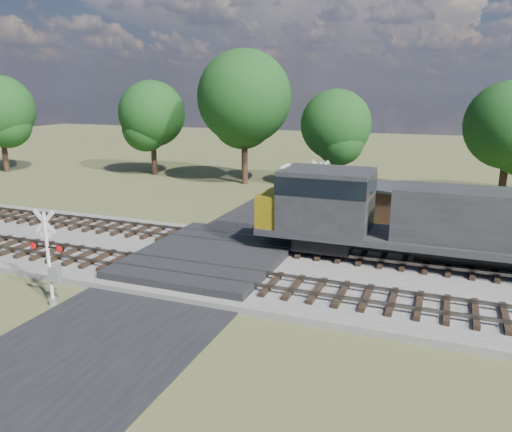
% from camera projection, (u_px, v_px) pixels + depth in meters
% --- Properties ---
extents(ground, '(160.00, 160.00, 0.00)m').
position_uv_depth(ground, '(209.00, 266.00, 24.53)').
color(ground, '#4F542D').
rests_on(ground, ground).
extents(ballast_bed, '(140.00, 10.00, 0.30)m').
position_uv_depth(ballast_bed, '(422.00, 288.00, 21.44)').
color(ballast_bed, gray).
rests_on(ballast_bed, ground).
extents(road, '(7.00, 60.00, 0.08)m').
position_uv_depth(road, '(209.00, 265.00, 24.52)').
color(road, black).
rests_on(road, ground).
extents(crossing_panel, '(7.00, 9.00, 0.62)m').
position_uv_depth(crossing_panel, '(213.00, 257.00, 24.91)').
color(crossing_panel, '#262628').
rests_on(crossing_panel, ground).
extents(track_near, '(140.00, 2.60, 0.33)m').
position_uv_depth(track_near, '(253.00, 281.00, 21.53)').
color(track_near, black).
rests_on(track_near, ballast_bed).
extents(track_far, '(140.00, 2.60, 0.33)m').
position_uv_depth(track_far, '(288.00, 247.00, 26.05)').
color(track_far, black).
rests_on(track_far, ballast_bed).
extents(crossing_signal_near, '(1.59, 0.34, 3.95)m').
position_uv_depth(crossing_signal_near, '(51.00, 266.00, 19.69)').
color(crossing_signal_near, silver).
rests_on(crossing_signal_near, ground).
extents(crossing_signal_far, '(1.76, 0.39, 4.37)m').
position_uv_depth(crossing_signal_far, '(318.00, 202.00, 30.17)').
color(crossing_signal_far, silver).
rests_on(crossing_signal_far, ground).
extents(equipment_shed, '(4.82, 4.82, 2.56)m').
position_uv_depth(equipment_shed, '(385.00, 205.00, 31.71)').
color(equipment_shed, '#46301E').
rests_on(equipment_shed, ground).
extents(treeline, '(83.14, 10.85, 11.89)m').
position_uv_depth(treeline, '(378.00, 114.00, 39.70)').
color(treeline, black).
rests_on(treeline, ground).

